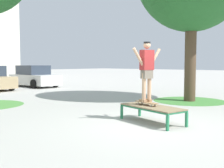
% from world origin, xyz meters
% --- Properties ---
extents(ground_plane, '(120.00, 120.00, 0.00)m').
position_xyz_m(ground_plane, '(0.00, 0.00, 0.00)').
color(ground_plane, '#B7B5AD').
extents(skate_box, '(1.15, 2.02, 0.46)m').
position_xyz_m(skate_box, '(0.22, 0.05, 0.41)').
color(skate_box, '#237A4C').
rests_on(skate_box, ground).
extents(skateboard, '(0.39, 0.82, 0.09)m').
position_xyz_m(skateboard, '(0.27, 0.27, 0.54)').
color(skateboard, '#9E754C').
rests_on(skateboard, skate_box).
extents(skater, '(0.99, 0.36, 1.69)m').
position_xyz_m(skater, '(0.27, 0.27, 1.53)').
color(skater, tan).
rests_on(skater, skateboard).
extents(grass_patch_near_right, '(3.13, 3.13, 0.01)m').
position_xyz_m(grass_patch_near_right, '(5.07, 1.39, 0.00)').
color(grass_patch_near_right, '#47893D').
rests_on(grass_patch_near_right, ground).
extents(car_white, '(1.93, 4.21, 1.50)m').
position_xyz_m(car_white, '(4.64, 13.07, 0.69)').
color(car_white, silver).
rests_on(car_white, ground).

